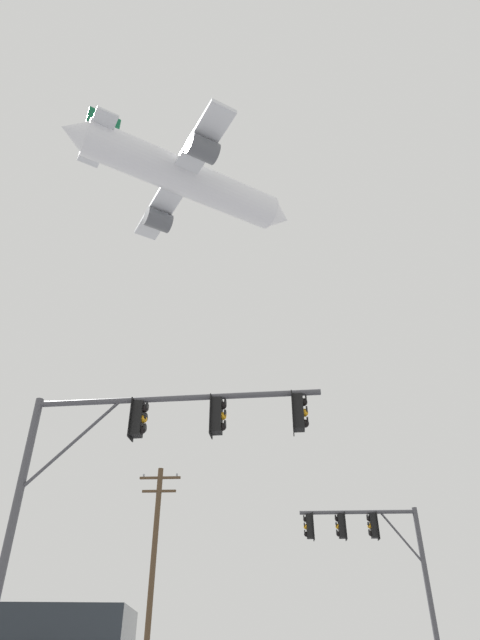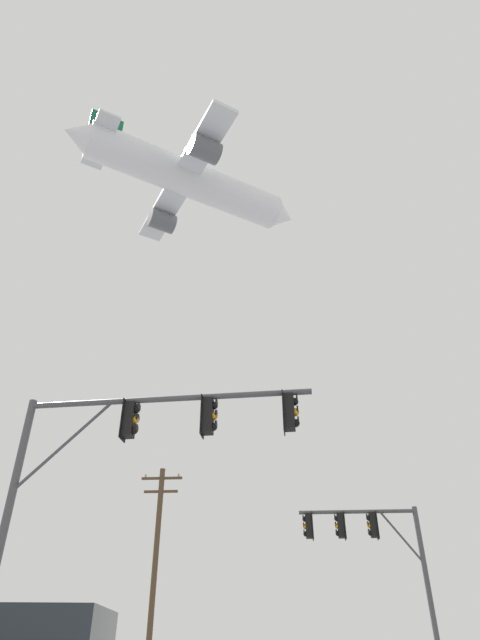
{
  "view_description": "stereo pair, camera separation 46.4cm",
  "coord_description": "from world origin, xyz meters",
  "px_view_note": "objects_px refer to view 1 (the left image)",
  "views": [
    {
      "loc": [
        -0.51,
        -4.75,
        1.22
      ],
      "look_at": [
        -1.62,
        18.75,
        16.02
      ],
      "focal_mm": 28.89,
      "sensor_mm": 36.0,
      "label": 1
    },
    {
      "loc": [
        -0.05,
        -4.72,
        1.22
      ],
      "look_at": [
        -1.62,
        18.75,
        16.02
      ],
      "focal_mm": 28.89,
      "sensor_mm": 36.0,
      "label": 2
    }
  ],
  "objects_px": {
    "utility_pole": "(154,555)",
    "airplane": "(185,179)",
    "signal_pole_far": "(372,544)",
    "signal_pole_near": "(140,450)"
  },
  "relations": [
    {
      "from": "signal_pole_near",
      "to": "utility_pole",
      "type": "height_order",
      "value": "utility_pole"
    },
    {
      "from": "signal_pole_far",
      "to": "utility_pole",
      "type": "bearing_deg",
      "value": 149.24
    },
    {
      "from": "utility_pole",
      "to": "airplane",
      "type": "relative_size",
      "value": 0.37
    },
    {
      "from": "signal_pole_near",
      "to": "utility_pole",
      "type": "relative_size",
      "value": 0.81
    },
    {
      "from": "signal_pole_far",
      "to": "utility_pole",
      "type": "relative_size",
      "value": 0.63
    },
    {
      "from": "signal_pole_near",
      "to": "airplane",
      "type": "bearing_deg",
      "value": 100.28
    },
    {
      "from": "signal_pole_near",
      "to": "signal_pole_far",
      "type": "xyz_separation_m",
      "value": [
        7.19,
        9.61,
        -0.75
      ]
    },
    {
      "from": "signal_pole_near",
      "to": "signal_pole_far",
      "type": "relative_size",
      "value": 1.28
    },
    {
      "from": "utility_pole",
      "to": "signal_pole_near",
      "type": "bearing_deg",
      "value": -80.58
    },
    {
      "from": "signal_pole_far",
      "to": "signal_pole_near",
      "type": "bearing_deg",
      "value": -126.81
    }
  ]
}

